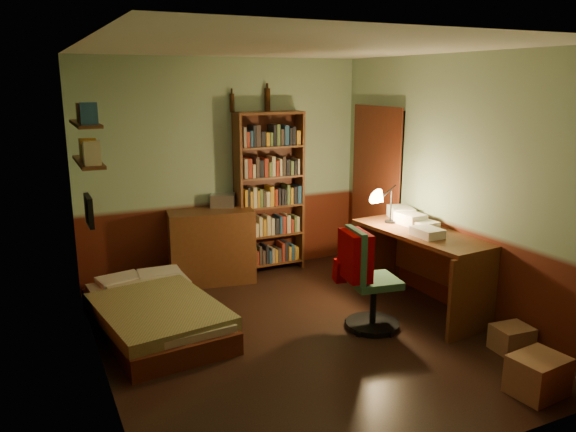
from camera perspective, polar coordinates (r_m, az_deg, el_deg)
name	(u,v)px	position (r m, az deg, el deg)	size (l,w,h in m)	color
floor	(299,336)	(5.40, 1.17, -12.09)	(3.50, 4.00, 0.02)	black
ceiling	(301,46)	(4.88, 1.33, 16.86)	(3.50, 4.00, 0.02)	silver
wall_back	(225,169)	(6.80, -6.44, 4.79)	(3.50, 0.02, 2.60)	#89A684
wall_left	(92,221)	(4.49, -19.26, -0.48)	(0.02, 4.00, 2.60)	#89A684
wall_right	(454,185)	(5.97, 16.53, 3.08)	(0.02, 4.00, 2.60)	#89A684
wall_front	(458,266)	(3.37, 16.90, -4.86)	(3.50, 0.02, 2.60)	#89A684
doorway	(377,192)	(7.00, 9.03, 2.46)	(0.06, 0.90, 2.00)	black
door_trim	(375,192)	(6.98, 8.80, 2.44)	(0.02, 0.98, 2.08)	#451B0F
bed	(154,303)	(5.57, -13.44, -8.57)	(0.96, 1.80, 0.53)	olive
dresser	(211,246)	(6.68, -7.80, -3.04)	(0.98, 0.49, 0.87)	#542D16
mini_stereo	(223,200)	(6.73, -6.65, 1.60)	(0.28, 0.22, 0.15)	#B2B2B7
bookshelf	(270,193)	(6.89, -1.88, 2.34)	(0.85, 0.26, 1.97)	#542D16
bottle_left	(232,103)	(6.71, -5.71, 11.37)	(0.06, 0.06, 0.21)	black
bottle_right	(267,100)	(6.88, -2.12, 11.72)	(0.07, 0.07, 0.27)	black
desk	(421,270)	(6.02, 13.33, -5.34)	(0.64, 1.55, 0.83)	#542D16
paper_stack	(401,213)	(6.40, 11.40, 0.34)	(0.23, 0.32, 0.13)	silver
desk_lamp	(392,192)	(6.12, 10.47, 2.43)	(0.20, 0.20, 0.68)	black
office_chair	(374,272)	(5.40, 8.76, -5.64)	(0.57, 0.50, 1.13)	#326041
red_jacket	(342,189)	(5.19, 5.47, 2.73)	(0.21, 0.38, 0.45)	#9B0000
wall_shelf_lower	(88,162)	(5.52, -19.62, 5.19)	(0.20, 0.90, 0.03)	#542D16
wall_shelf_upper	(85,124)	(5.49, -19.91, 8.81)	(0.20, 0.90, 0.03)	#542D16
framed_picture	(89,211)	(5.08, -19.57, 0.51)	(0.04, 0.32, 0.26)	black
cardboard_box_a	(538,375)	(4.82, 24.04, -14.56)	(0.40, 0.32, 0.30)	#906646
cardboard_box_b	(512,338)	(5.45, 21.78, -11.47)	(0.32, 0.26, 0.23)	#906646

